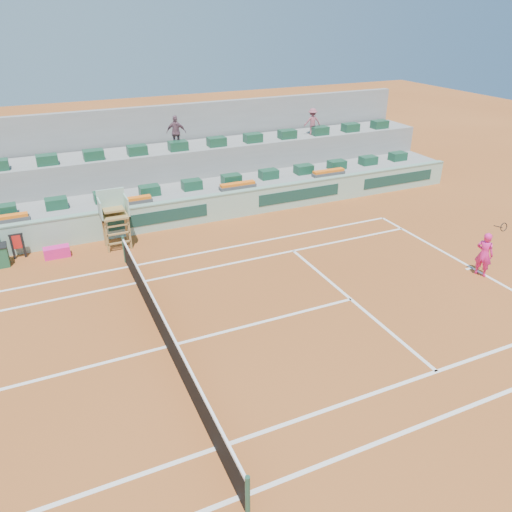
{
  "coord_description": "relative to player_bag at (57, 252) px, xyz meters",
  "views": [
    {
      "loc": [
        -2.5,
        -11.84,
        8.88
      ],
      "look_at": [
        4.0,
        2.5,
        1.0
      ],
      "focal_mm": 35.0,
      "sensor_mm": 36.0,
      "label": 1
    }
  ],
  "objects": [
    {
      "name": "ground",
      "position": [
        2.37,
        -7.5,
        -0.22
      ],
      "size": [
        90.0,
        90.0,
        0.0
      ],
      "primitive_type": "plane",
      "color": "#95491C",
      "rests_on": "ground"
    },
    {
      "name": "seating_tier_lower",
      "position": [
        2.37,
        3.2,
        0.38
      ],
      "size": [
        36.0,
        4.0,
        1.2
      ],
      "primitive_type": "cube",
      "color": "gray",
      "rests_on": "ground"
    },
    {
      "name": "seating_tier_upper",
      "position": [
        2.37,
        4.8,
        1.08
      ],
      "size": [
        36.0,
        2.4,
        2.6
      ],
      "primitive_type": "cube",
      "color": "gray",
      "rests_on": "ground"
    },
    {
      "name": "stadium_back_wall",
      "position": [
        2.37,
        6.4,
        1.98
      ],
      "size": [
        36.0,
        0.4,
        4.4
      ],
      "primitive_type": "cube",
      "color": "gray",
      "rests_on": "ground"
    },
    {
      "name": "player_bag",
      "position": [
        0.0,
        0.0,
        0.0
      ],
      "size": [
        0.98,
        0.43,
        0.43
      ],
      "primitive_type": "cube",
      "color": "#F01F82",
      "rests_on": "ground"
    },
    {
      "name": "spectator_mid",
      "position": [
        6.41,
        4.49,
        3.19
      ],
      "size": [
        1.03,
        0.71,
        1.62
      ],
      "primitive_type": "imported",
      "rotation": [
        0.0,
        0.0,
        2.77
      ],
      "color": "#704B5A",
      "rests_on": "seating_tier_upper"
    },
    {
      "name": "spectator_right",
      "position": [
        14.02,
        4.43,
        3.08
      ],
      "size": [
        1.0,
        0.71,
        1.4
      ],
      "primitive_type": "imported",
      "rotation": [
        0.0,
        0.0,
        2.92
      ],
      "color": "#9A4D5C",
      "rests_on": "seating_tier_upper"
    },
    {
      "name": "court_lines",
      "position": [
        2.37,
        -7.5,
        -0.21
      ],
      "size": [
        23.89,
        11.09,
        0.01
      ],
      "color": "white",
      "rests_on": "ground"
    },
    {
      "name": "tennis_net",
      "position": [
        2.37,
        -7.5,
        0.31
      ],
      "size": [
        0.1,
        11.97,
        1.1
      ],
      "color": "black",
      "rests_on": "ground"
    },
    {
      "name": "advertising_hoarding",
      "position": [
        2.4,
        1.0,
        0.42
      ],
      "size": [
        36.0,
        0.34,
        1.26
      ],
      "color": "#96BCA8",
      "rests_on": "ground"
    },
    {
      "name": "umpire_chair",
      "position": [
        2.37,
        0.0,
        1.33
      ],
      "size": [
        1.1,
        0.9,
        2.4
      ],
      "color": "olive",
      "rests_on": "ground"
    },
    {
      "name": "seat_row_lower",
      "position": [
        2.37,
        2.3,
        1.2
      ],
      "size": [
        32.9,
        0.6,
        0.44
      ],
      "color": "#17472F",
      "rests_on": "seating_tier_lower"
    },
    {
      "name": "seat_row_upper",
      "position": [
        2.37,
        4.2,
        2.6
      ],
      "size": [
        32.9,
        0.6,
        0.44
      ],
      "color": "#17472F",
      "rests_on": "seating_tier_upper"
    },
    {
      "name": "flower_planters",
      "position": [
        0.87,
        1.5,
        1.12
      ],
      "size": [
        26.8,
        0.36,
        0.28
      ],
      "color": "#4A4A4A",
      "rests_on": "seating_tier_lower"
    },
    {
      "name": "towel_rack",
      "position": [
        -1.35,
        0.52,
        0.39
      ],
      "size": [
        0.52,
        0.09,
        1.03
      ],
      "color": "black",
      "rests_on": "ground"
    },
    {
      "name": "tennis_player",
      "position": [
        14.11,
        -8.01,
        0.64
      ],
      "size": [
        0.61,
        0.92,
        2.28
      ],
      "color": "#F01F82",
      "rests_on": "ground"
    }
  ]
}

